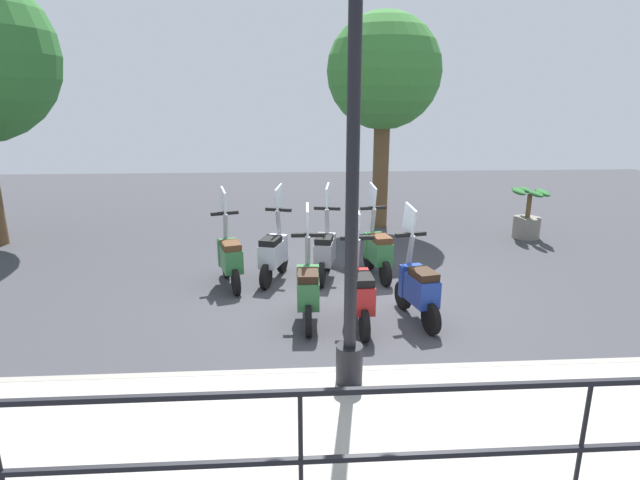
% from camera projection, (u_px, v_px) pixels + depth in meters
% --- Properties ---
extents(ground_plane, '(28.00, 28.00, 0.00)m').
position_uv_depth(ground_plane, '(355.00, 302.00, 7.34)').
color(ground_plane, '#38383D').
extents(promenade_walkway, '(2.20, 20.00, 0.15)m').
position_uv_depth(promenade_walkway, '(402.00, 436.00, 4.29)').
color(promenade_walkway, '#A39E93').
rests_on(promenade_walkway, ground_plane).
extents(fence_railing, '(0.04, 16.03, 1.07)m').
position_uv_depth(fence_railing, '(445.00, 429.00, 3.06)').
color(fence_railing, black).
rests_on(fence_railing, promenade_walkway).
extents(lamp_post_near, '(0.26, 0.90, 4.19)m').
position_uv_depth(lamp_post_near, '(352.00, 199.00, 4.48)').
color(lamp_post_near, black).
rests_on(lamp_post_near, promenade_walkway).
extents(tree_distant, '(2.50, 2.50, 4.73)m').
position_uv_depth(tree_distant, '(384.00, 73.00, 10.89)').
color(tree_distant, brown).
rests_on(tree_distant, ground_plane).
extents(potted_palm, '(1.06, 0.66, 1.05)m').
position_uv_depth(potted_palm, '(527.00, 218.00, 10.68)').
color(potted_palm, slate).
rests_on(potted_palm, ground_plane).
extents(scooter_near_0, '(1.22, 0.50, 1.54)m').
position_uv_depth(scooter_near_0, '(418.00, 287.00, 6.59)').
color(scooter_near_0, black).
rests_on(scooter_near_0, ground_plane).
extents(scooter_near_1, '(1.23, 0.44, 1.54)m').
position_uv_depth(scooter_near_1, '(360.00, 292.00, 6.42)').
color(scooter_near_1, black).
rests_on(scooter_near_1, ground_plane).
extents(scooter_near_2, '(1.23, 0.44, 1.54)m').
position_uv_depth(scooter_near_2, '(308.00, 288.00, 6.55)').
color(scooter_near_2, black).
rests_on(scooter_near_2, ground_plane).
extents(scooter_far_0, '(1.23, 0.47, 1.54)m').
position_uv_depth(scooter_far_0, '(377.00, 250.00, 8.24)').
color(scooter_far_0, black).
rests_on(scooter_far_0, ground_plane).
extents(scooter_far_1, '(1.22, 0.49, 1.54)m').
position_uv_depth(scooter_far_1, '(325.00, 250.00, 8.20)').
color(scooter_far_1, black).
rests_on(scooter_far_1, ground_plane).
extents(scooter_far_2, '(1.20, 0.55, 1.54)m').
position_uv_depth(scooter_far_2, '(274.00, 252.00, 8.11)').
color(scooter_far_2, black).
rests_on(scooter_far_2, ground_plane).
extents(scooter_far_3, '(1.20, 0.54, 1.54)m').
position_uv_depth(scooter_far_3, '(230.00, 257.00, 7.86)').
color(scooter_far_3, black).
rests_on(scooter_far_3, ground_plane).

